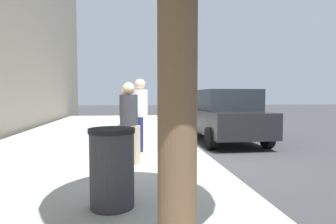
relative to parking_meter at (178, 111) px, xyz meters
name	(u,v)px	position (x,y,z in m)	size (l,w,h in m)	color
ground_plane	(209,162)	(-1.02, -0.59, -1.17)	(80.00, 80.00, 0.00)	#38383A
sidewalk_slab	(78,163)	(-1.02, 2.41, -1.09)	(28.00, 6.00, 0.15)	#A8A59E
parking_meter	(178,111)	(0.00, 0.00, 0.00)	(0.36, 0.12, 1.41)	gray
pedestrian_at_meter	(140,108)	(-0.13, 1.00, 0.09)	(0.55, 0.40, 1.85)	#191E4C
pedestrian_bystander	(129,116)	(-1.50, 1.28, -0.03)	(0.37, 0.47, 1.70)	tan
parking_officer	(126,112)	(0.54, 1.37, -0.04)	(0.47, 0.37, 1.68)	tan
parked_sedan_near	(224,115)	(1.87, -1.94, -0.27)	(4.40, 1.98, 1.77)	black
trash_bin	(112,168)	(-3.82, 1.48, -0.51)	(0.59, 0.59, 1.01)	#2D2D33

